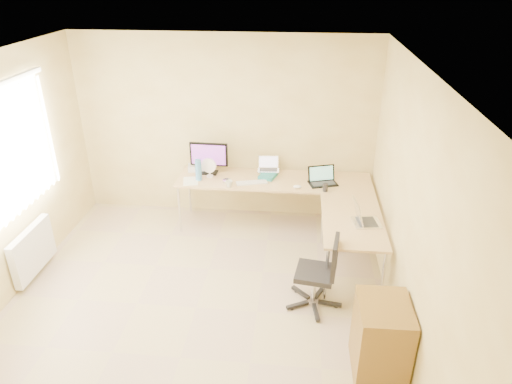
# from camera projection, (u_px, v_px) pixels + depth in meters

# --- Properties ---
(floor) EXTENTS (4.50, 4.50, 0.00)m
(floor) POSITION_uv_depth(u_px,v_px,m) (196.00, 308.00, 5.06)
(floor) COLOR tan
(floor) RESTS_ON ground
(ceiling) EXTENTS (4.50, 4.50, 0.00)m
(ceiling) POSITION_uv_depth(u_px,v_px,m) (178.00, 67.00, 3.90)
(ceiling) COLOR white
(ceiling) RESTS_ON ground
(wall_back) EXTENTS (4.50, 0.00, 4.50)m
(wall_back) POSITION_uv_depth(u_px,v_px,m) (225.00, 129.00, 6.49)
(wall_back) COLOR beige
(wall_back) RESTS_ON ground
(wall_right) EXTENTS (0.00, 4.50, 4.50)m
(wall_right) POSITION_uv_depth(u_px,v_px,m) (410.00, 213.00, 4.30)
(wall_right) COLOR beige
(wall_right) RESTS_ON ground
(desk_main) EXTENTS (2.65, 0.70, 0.73)m
(desk_main) POSITION_uv_depth(u_px,v_px,m) (274.00, 203.00, 6.48)
(desk_main) COLOR tan
(desk_main) RESTS_ON ground
(desk_return) EXTENTS (0.70, 1.30, 0.73)m
(desk_return) POSITION_uv_depth(u_px,v_px,m) (350.00, 246.00, 5.50)
(desk_return) COLOR tan
(desk_return) RESTS_ON ground
(monitor) EXTENTS (0.53, 0.19, 0.45)m
(monitor) POSITION_uv_depth(u_px,v_px,m) (209.00, 158.00, 6.41)
(monitor) COLOR black
(monitor) RESTS_ON desk_main
(book_stack) EXTENTS (0.28, 0.32, 0.05)m
(book_stack) POSITION_uv_depth(u_px,v_px,m) (268.00, 175.00, 6.38)
(book_stack) COLOR #237678
(book_stack) RESTS_ON desk_main
(laptop_center) EXTENTS (0.31, 0.25, 0.19)m
(laptop_center) POSITION_uv_depth(u_px,v_px,m) (268.00, 164.00, 6.44)
(laptop_center) COLOR silver
(laptop_center) RESTS_ON desk_main
(laptop_black) EXTENTS (0.43, 0.37, 0.23)m
(laptop_black) POSITION_uv_depth(u_px,v_px,m) (323.00, 176.00, 6.14)
(laptop_black) COLOR black
(laptop_black) RESTS_ON desk_main
(keyboard) EXTENTS (0.43, 0.22, 0.02)m
(keyboard) POSITION_uv_depth(u_px,v_px,m) (252.00, 183.00, 6.20)
(keyboard) COLOR silver
(keyboard) RESTS_ON desk_main
(mouse) EXTENTS (0.13, 0.10, 0.04)m
(mouse) POSITION_uv_depth(u_px,v_px,m) (297.00, 187.00, 6.07)
(mouse) COLOR white
(mouse) RESTS_ON desk_main
(mug) EXTENTS (0.11, 0.11, 0.09)m
(mug) POSITION_uv_depth(u_px,v_px,m) (229.00, 184.00, 6.09)
(mug) COLOR beige
(mug) RESTS_ON desk_main
(cd_stack) EXTENTS (0.13, 0.13, 0.03)m
(cd_stack) POSITION_uv_depth(u_px,v_px,m) (227.00, 181.00, 6.24)
(cd_stack) COLOR silver
(cd_stack) RESTS_ON desk_main
(water_bottle) EXTENTS (0.10, 0.10, 0.30)m
(water_bottle) POSITION_uv_depth(u_px,v_px,m) (198.00, 170.00, 6.24)
(water_bottle) COLOR #4282BA
(water_bottle) RESTS_ON desk_main
(papers) EXTENTS (0.25, 0.32, 0.01)m
(papers) POSITION_uv_depth(u_px,v_px,m) (191.00, 181.00, 6.27)
(papers) COLOR white
(papers) RESTS_ON desk_main
(white_box) EXTENTS (0.26, 0.21, 0.08)m
(white_box) POSITION_uv_depth(u_px,v_px,m) (196.00, 168.00, 6.58)
(white_box) COLOR silver
(white_box) RESTS_ON desk_main
(desk_fan) EXTENTS (0.24, 0.24, 0.26)m
(desk_fan) POSITION_uv_depth(u_px,v_px,m) (210.00, 168.00, 6.34)
(desk_fan) COLOR white
(desk_fan) RESTS_ON desk_main
(black_cup) EXTENTS (0.08, 0.08, 0.11)m
(black_cup) POSITION_uv_depth(u_px,v_px,m) (325.00, 187.00, 5.97)
(black_cup) COLOR black
(black_cup) RESTS_ON desk_main
(laptop_return) EXTENTS (0.39, 0.33, 0.24)m
(laptop_return) POSITION_uv_depth(u_px,v_px,m) (368.00, 214.00, 5.20)
(laptop_return) COLOR silver
(laptop_return) RESTS_ON desk_return
(office_chair) EXTENTS (0.59, 0.59, 0.86)m
(office_chair) POSITION_uv_depth(u_px,v_px,m) (315.00, 266.00, 4.90)
(office_chair) COLOR black
(office_chair) RESTS_ON ground
(cabinet) EXTENTS (0.46, 0.57, 0.78)m
(cabinet) POSITION_uv_depth(u_px,v_px,m) (381.00, 340.00, 4.14)
(cabinet) COLOR #A46E2B
(cabinet) RESTS_ON ground
(radiator) EXTENTS (0.09, 0.80, 0.55)m
(radiator) POSITION_uv_depth(u_px,v_px,m) (33.00, 250.00, 5.44)
(radiator) COLOR white
(radiator) RESTS_ON ground
(window) EXTENTS (0.10, 1.80, 1.40)m
(window) POSITION_uv_depth(u_px,v_px,m) (7.00, 156.00, 4.91)
(window) COLOR white
(window) RESTS_ON wall_left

